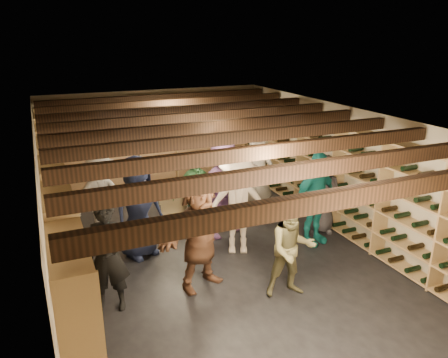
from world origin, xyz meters
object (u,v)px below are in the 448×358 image
person_2 (292,249)px  person_7 (258,180)px  person_11 (224,188)px  person_1 (108,257)px  crate_stack_left (174,210)px  person_12 (322,194)px  person_10 (195,194)px  person_3 (238,204)px  crate_loose (195,198)px  person_4 (315,199)px  person_9 (101,196)px  person_5 (200,232)px  crate_stack_right (241,207)px  person_6 (138,207)px

person_2 → person_7: (0.76, 2.54, 0.16)m
person_2 → person_11: bearing=103.5°
person_1 → person_7: 3.74m
crate_stack_left → person_12: bearing=-28.4°
crate_stack_left → person_10: (0.29, -0.48, 0.45)m
person_1 → person_7: size_ratio=0.90×
person_3 → crate_loose: bearing=110.5°
person_4 → person_12: (0.41, 0.36, -0.09)m
person_12 → person_7: bearing=152.6°
person_9 → person_12: bearing=-36.7°
crate_loose → person_3: bearing=-92.3°
person_5 → person_10: 1.90m
person_3 → person_4: bearing=13.4°
person_4 → person_9: bearing=140.2°
crate_stack_left → person_11: person_11 is taller
crate_stack_right → person_12: 1.85m
person_3 → person_9: person_3 is taller
crate_stack_right → person_3: person_3 is taller
person_6 → person_7: person_6 is taller
person_4 → person_5: size_ratio=0.97×
person_2 → person_9: bearing=138.4°
person_7 → person_1: bearing=-129.8°
person_3 → person_7: (0.90, 1.01, -0.00)m
crate_stack_left → person_10: bearing=-58.5°
person_5 → person_12: (2.83, 0.90, -0.12)m
crate_stack_left → person_6: person_6 is taller
person_1 → person_2: size_ratio=1.09×
person_2 → crate_loose: bearing=102.4°
crate_stack_left → person_4: size_ratio=0.39×
crate_loose → person_9: (-2.21, -1.06, 0.75)m
crate_loose → person_4: size_ratio=0.29×
crate_stack_left → person_9: size_ratio=0.41×
person_1 → person_4: person_4 is taller
crate_loose → person_9: bearing=-154.3°
crate_stack_right → person_2: size_ratio=0.39×
crate_loose → person_12: size_ratio=0.32×
crate_stack_right → person_4: (0.66, -1.74, 0.70)m
person_3 → person_4: (1.42, -0.24, -0.03)m
crate_loose → person_5: bearing=-108.2°
crate_stack_left → person_2: person_2 is taller
person_6 → person_10: bearing=-1.4°
crate_loose → person_6: (-1.72, -2.00, 0.82)m
person_1 → person_6: person_6 is taller
crate_stack_right → person_1: person_1 is taller
person_9 → person_10: (1.68, -0.48, -0.04)m
person_7 → person_12: bearing=-22.8°
person_1 → person_2: 2.59m
person_3 → person_10: size_ratio=1.13×
person_2 → person_4: person_4 is taller
person_3 → person_5: 1.26m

